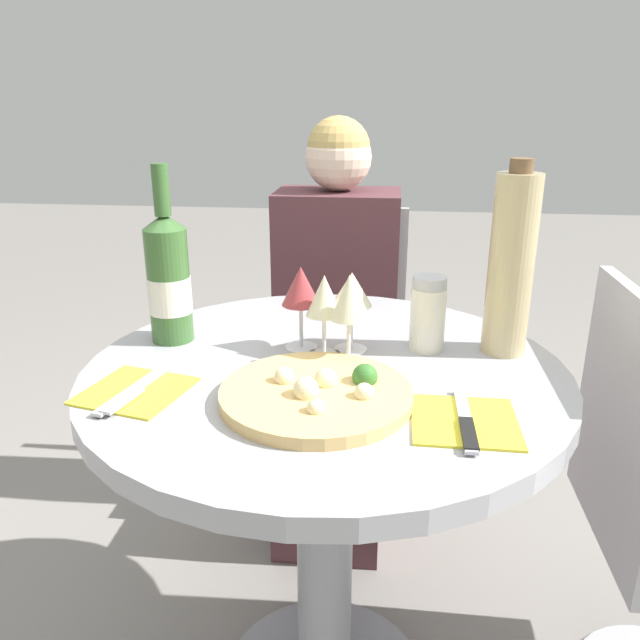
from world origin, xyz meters
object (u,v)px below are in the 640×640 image
seated_diner (334,353)px  tall_carafe (511,265)px  dining_table (325,456)px  chair_behind_diner (338,361)px  pizza_large (318,393)px  wine_bottle (169,279)px

seated_diner → tall_carafe: seated_diner is taller
dining_table → chair_behind_diner: bearing=93.0°
dining_table → seated_diner: seated_diner is taller
chair_behind_diner → tall_carafe: size_ratio=2.54×
chair_behind_diner → pizza_large: chair_behind_diner is taller
dining_table → tall_carafe: size_ratio=2.42×
dining_table → wine_bottle: size_ratio=2.53×
chair_behind_diner → seated_diner: bearing=90.0°
dining_table → pizza_large: pizza_large is taller
seated_diner → wine_bottle: bearing=63.7°
dining_table → tall_carafe: (0.32, 0.10, 0.34)m
pizza_large → tall_carafe: (0.31, 0.24, 0.15)m
chair_behind_diner → seated_diner: (-0.00, -0.15, 0.09)m
dining_table → seated_diner: (-0.04, 0.62, -0.06)m
wine_bottle → tall_carafe: 0.62m
wine_bottle → tall_carafe: bearing=1.0°
wine_bottle → tall_carafe: tall_carafe is taller
chair_behind_diner → seated_diner: size_ratio=0.77×
seated_diner → tall_carafe: 0.75m
dining_table → wine_bottle: (-0.30, 0.09, 0.30)m
dining_table → tall_carafe: tall_carafe is taller
chair_behind_diner → tall_carafe: tall_carafe is taller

